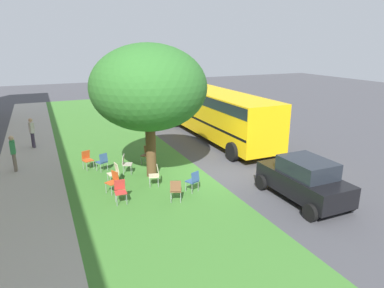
{
  "coord_description": "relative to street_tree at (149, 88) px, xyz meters",
  "views": [
    {
      "loc": [
        -12.9,
        6.76,
        5.75
      ],
      "look_at": [
        1.08,
        0.51,
        1.19
      ],
      "focal_mm": 32.14,
      "sensor_mm": 36.0,
      "label": 1
    }
  ],
  "objects": [
    {
      "name": "ground",
      "position": [
        -0.92,
        -2.55,
        -3.92
      ],
      "size": [
        80.0,
        80.0,
        0.0
      ],
      "primitive_type": "plane",
      "color": "#424247"
    },
    {
      "name": "grass_verge",
      "position": [
        -0.92,
        0.65,
        -3.92
      ],
      "size": [
        48.0,
        6.0,
        0.01
      ],
      "primitive_type": "cube",
      "color": "#3D752D",
      "rests_on": "ground"
    },
    {
      "name": "sidewalk_strip",
      "position": [
        -0.92,
        5.05,
        -3.92
      ],
      "size": [
        48.0,
        2.8,
        0.01
      ],
      "primitive_type": "cube",
      "color": "#ADA89E",
      "rests_on": "ground"
    },
    {
      "name": "street_tree",
      "position": [
        0.0,
        0.0,
        0.0
      ],
      "size": [
        4.88,
        4.88,
        5.74
      ],
      "color": "brown",
      "rests_on": "ground"
    },
    {
      "name": "chair_0",
      "position": [
        -2.87,
        -0.03,
        -3.4
      ],
      "size": [
        0.55,
        0.54,
        0.88
      ],
      "color": "brown",
      "rests_on": "ground"
    },
    {
      "name": "chair_1",
      "position": [
        -1.09,
        1.92,
        -3.4
      ],
      "size": [
        0.55,
        0.56,
        0.88
      ],
      "color": "#C64C1E",
      "rests_on": "ground"
    },
    {
      "name": "chair_2",
      "position": [
        1.44,
        1.89,
        -3.4
      ],
      "size": [
        0.55,
        0.55,
        0.88
      ],
      "color": "#335184",
      "rests_on": "ground"
    },
    {
      "name": "chair_3",
      "position": [
        -1.12,
        0.19,
        -3.4
      ],
      "size": [
        0.51,
        0.51,
        0.88
      ],
      "color": "beige",
      "rests_on": "ground"
    },
    {
      "name": "chair_4",
      "position": [
        -2.34,
        -0.98,
        -3.4
      ],
      "size": [
        0.55,
        0.54,
        0.88
      ],
      "color": "#335184",
      "rests_on": "ground"
    },
    {
      "name": "chair_5",
      "position": [
        -0.18,
        1.68,
        -3.4
      ],
      "size": [
        0.47,
        0.47,
        0.88
      ],
      "color": "beige",
      "rests_on": "ground"
    },
    {
      "name": "chair_6",
      "position": [
        -2.1,
        1.87,
        -3.4
      ],
      "size": [
        0.45,
        0.45,
        0.88
      ],
      "color": "#B7332D",
      "rests_on": "ground"
    },
    {
      "name": "chair_7",
      "position": [
        0.75,
        0.97,
        -3.4
      ],
      "size": [
        0.54,
        0.54,
        0.88
      ],
      "color": "#ADA393",
      "rests_on": "ground"
    },
    {
      "name": "chair_8",
      "position": [
        2.05,
        2.49,
        -3.4
      ],
      "size": [
        0.54,
        0.53,
        0.88
      ],
      "color": "#C64C1E",
      "rests_on": "ground"
    },
    {
      "name": "chair_9",
      "position": [
        1.65,
        -0.28,
        -3.4
      ],
      "size": [
        0.59,
        0.59,
        0.88
      ],
      "color": "brown",
      "rests_on": "ground"
    },
    {
      "name": "parked_car",
      "position": [
        -4.67,
        -4.46,
        -3.09
      ],
      "size": [
        3.7,
        1.92,
        1.65
      ],
      "color": "black",
      "rests_on": "ground"
    },
    {
      "name": "school_bus",
      "position": [
        4.29,
        -5.57,
        -2.16
      ],
      "size": [
        10.4,
        2.8,
        2.88
      ],
      "color": "yellow",
      "rests_on": "ground"
    },
    {
      "name": "pedestrian_0",
      "position": [
        6.88,
        4.8,
        -3.0
      ],
      "size": [
        0.41,
        0.31,
        1.69
      ],
      "color": "#3F3851",
      "rests_on": "ground"
    },
    {
      "name": "pedestrian_1",
      "position": [
        3.15,
        5.58,
        -3.0
      ],
      "size": [
        0.36,
        0.22,
        1.69
      ],
      "color": "#726659",
      "rests_on": "ground"
    }
  ]
}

